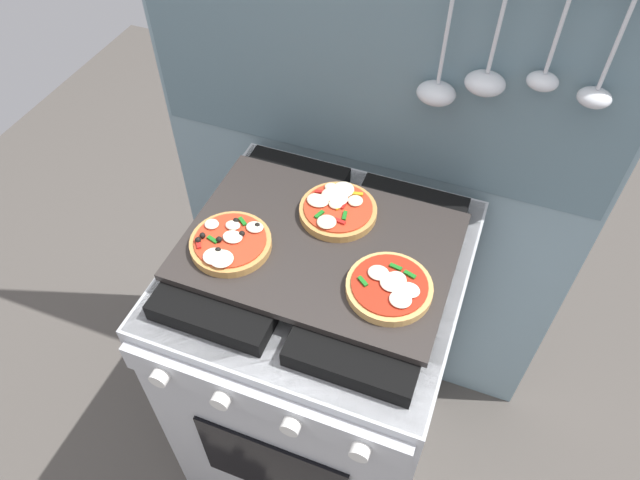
# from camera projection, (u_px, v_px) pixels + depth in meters

# --- Properties ---
(ground_plane) EXTENTS (4.00, 4.00, 0.00)m
(ground_plane) POSITION_uv_depth(u_px,v_px,m) (320.00, 432.00, 1.86)
(ground_plane) COLOR #4C4742
(kitchen_backsplash) EXTENTS (1.10, 0.09, 1.55)m
(kitchen_backsplash) POSITION_uv_depth(u_px,v_px,m) (368.00, 184.00, 1.48)
(kitchen_backsplash) COLOR #7A939E
(kitchen_backsplash) RESTS_ON ground_plane
(stove) EXTENTS (0.60, 0.64, 0.90)m
(stove) POSITION_uv_depth(u_px,v_px,m) (320.00, 361.00, 1.53)
(stove) COLOR #B7BABF
(stove) RESTS_ON ground_plane
(baking_tray) EXTENTS (0.54, 0.38, 0.02)m
(baking_tray) POSITION_uv_depth(u_px,v_px,m) (320.00, 246.00, 1.18)
(baking_tray) COLOR #2D2826
(baking_tray) RESTS_ON stove
(pizza_left) EXTENTS (0.16, 0.16, 0.03)m
(pizza_left) POSITION_uv_depth(u_px,v_px,m) (230.00, 243.00, 1.16)
(pizza_left) COLOR #C18947
(pizza_left) RESTS_ON baking_tray
(pizza_right) EXTENTS (0.16, 0.16, 0.03)m
(pizza_right) POSITION_uv_depth(u_px,v_px,m) (390.00, 287.00, 1.09)
(pizza_right) COLOR tan
(pizza_right) RESTS_ON baking_tray
(pizza_center) EXTENTS (0.16, 0.16, 0.03)m
(pizza_center) POSITION_uv_depth(u_px,v_px,m) (337.00, 208.00, 1.23)
(pizza_center) COLOR #C18947
(pizza_center) RESTS_ON baking_tray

